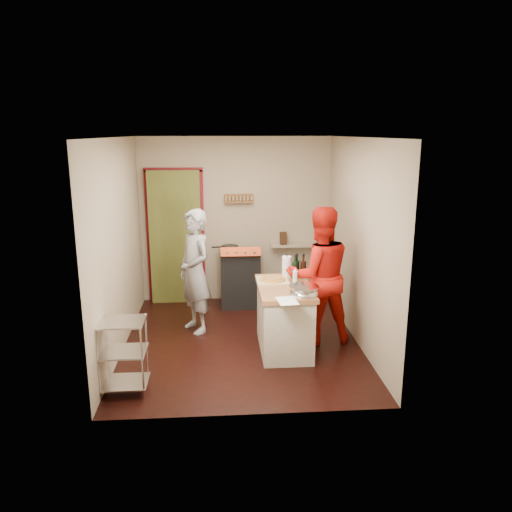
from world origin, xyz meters
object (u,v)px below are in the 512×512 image
Objects in this scene: person_red at (319,275)px; island at (285,316)px; wire_shelving at (123,353)px; person_stripe at (195,271)px; stove at (240,277)px.

island is at bearing 20.57° from person_red.
person_stripe is (0.68, 1.62, 0.40)m from wire_shelving.
wire_shelving is at bearing -152.89° from island.
stove is 0.79× the size of island.
person_stripe reaches higher than island.
island is 1.38m from person_stripe.
stove is 1.25m from person_stripe.
person_red is at bearing 26.75° from island.
wire_shelving is at bearing -116.85° from stove.
person_red reaches higher than person_stripe.
wire_shelving is 2.60m from person_red.
island reaches higher than stove.
stove is 1.80m from person_red.
wire_shelving is 0.45× the size of person_red.
stove is at bearing 115.73° from person_stripe.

